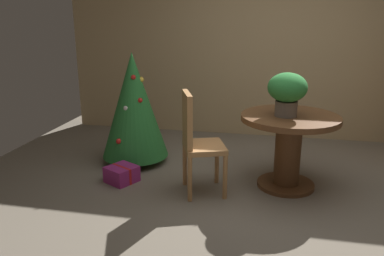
% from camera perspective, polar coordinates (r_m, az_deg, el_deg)
% --- Properties ---
extents(ground_plane, '(6.60, 6.60, 0.00)m').
position_cam_1_polar(ground_plane, '(3.78, 11.22, -10.69)').
color(ground_plane, '#756B5B').
extents(back_wall_panel, '(6.00, 0.10, 2.60)m').
position_cam_1_polar(back_wall_panel, '(5.59, 12.32, 11.86)').
color(back_wall_panel, tan).
rests_on(back_wall_panel, ground_plane).
extents(round_dining_table, '(0.97, 0.97, 0.76)m').
position_cam_1_polar(round_dining_table, '(3.97, 14.09, -1.78)').
color(round_dining_table, brown).
rests_on(round_dining_table, ground_plane).
extents(flower_vase, '(0.38, 0.38, 0.42)m').
position_cam_1_polar(flower_vase, '(3.80, 13.91, 5.42)').
color(flower_vase, '#665B51').
rests_on(flower_vase, round_dining_table).
extents(wooden_chair_left_near, '(0.50, 0.53, 1.01)m').
position_cam_1_polar(wooden_chair_left_near, '(3.70, 0.68, -1.56)').
color(wooden_chair_left_near, '#B27F4C').
rests_on(wooden_chair_left_near, ground_plane).
extents(holiday_tree, '(0.78, 0.78, 1.31)m').
position_cam_1_polar(holiday_tree, '(4.53, -8.61, 3.34)').
color(holiday_tree, brown).
rests_on(holiday_tree, ground_plane).
extents(gift_box_purple, '(0.38, 0.38, 0.17)m').
position_cam_1_polar(gift_box_purple, '(4.16, -10.34, -6.72)').
color(gift_box_purple, '#9E287A').
rests_on(gift_box_purple, ground_plane).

